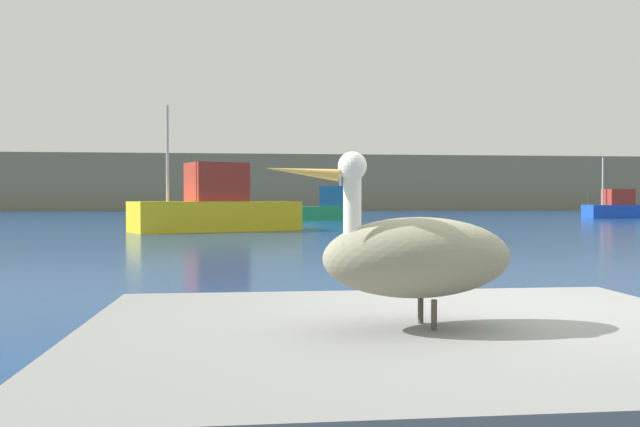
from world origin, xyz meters
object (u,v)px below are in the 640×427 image
(fishing_boat_yellow, at_px, (216,208))
(mooring_buoy, at_px, (384,246))
(pelican, at_px, (416,255))
(fishing_boat_green, at_px, (324,208))
(fishing_boat_blue, at_px, (624,208))

(fishing_boat_yellow, relative_size, mooring_buoy, 12.71)
(pelican, xyz_separation_m, fishing_boat_green, (3.93, 39.35, -0.28))
(fishing_boat_blue, relative_size, mooring_buoy, 10.10)
(fishing_boat_yellow, height_order, mooring_buoy, fishing_boat_yellow)
(fishing_boat_blue, bearing_deg, fishing_boat_green, 7.43)
(pelican, bearing_deg, fishing_boat_blue, -129.53)
(fishing_boat_green, relative_size, fishing_boat_blue, 0.80)
(fishing_boat_green, bearing_deg, mooring_buoy, -82.00)
(fishing_boat_green, relative_size, fishing_boat_yellow, 0.64)
(pelican, relative_size, fishing_boat_green, 0.27)
(mooring_buoy, bearing_deg, pelican, -100.96)
(fishing_boat_green, distance_m, fishing_boat_yellow, 15.56)
(fishing_boat_green, height_order, fishing_boat_blue, fishing_boat_blue)
(fishing_boat_blue, distance_m, mooring_buoy, 39.30)
(fishing_boat_blue, bearing_deg, mooring_buoy, 51.74)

